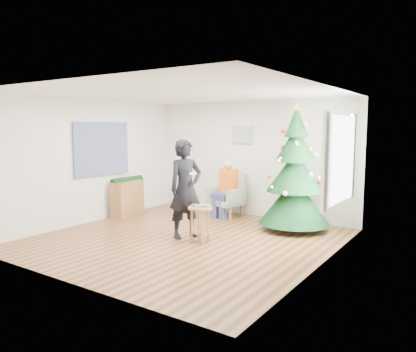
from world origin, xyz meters
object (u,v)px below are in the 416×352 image
Objects in this scene: armchair at (227,201)px; console at (128,198)px; stool at (200,224)px; standing_man at (186,189)px; christmas_tree at (295,173)px.

armchair is 2.30m from console.
stool is at bearing -32.33° from console.
standing_man is at bearing -68.69° from armchair.
armchair is (-1.72, 0.31, -0.76)m from christmas_tree.
stool is at bearing -58.35° from armchair.
standing_man reaches higher than console.
christmas_tree is 2.19m from standing_man.
christmas_tree reaches higher than stool.
stool is 2.19m from armchair.
standing_man reaches higher than armchair.
armchair is at bearing 169.84° from christmas_tree.
standing_man is at bearing -131.49° from christmas_tree.
christmas_tree is 2.20m from stool.
stool is (-1.03, -1.77, -0.80)m from christmas_tree.
standing_man is at bearing -32.42° from console.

